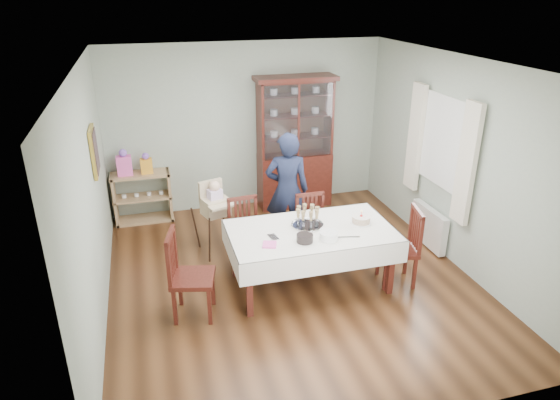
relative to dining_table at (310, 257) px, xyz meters
name	(u,v)px	position (x,y,z in m)	size (l,w,h in m)	color
floor	(290,277)	(-0.20, 0.20, -0.38)	(5.00, 5.00, 0.00)	#593319
room_shell	(279,139)	(-0.20, 0.74, 1.32)	(5.00, 5.00, 5.00)	#9EAA99
dining_table	(310,257)	(0.00, 0.00, 0.00)	(2.01, 1.16, 0.76)	#4E1B13
china_cabinet	(295,141)	(0.55, 2.46, 0.74)	(1.30, 0.48, 2.18)	#4E1B13
sideboard	(143,197)	(-1.95, 2.48, 0.02)	(0.90, 0.38, 0.80)	tan
picture_frame	(94,151)	(-2.42, 1.00, 1.27)	(0.04, 0.48, 0.58)	gold
window	(444,142)	(2.02, 0.50, 1.17)	(0.04, 1.02, 1.22)	white
curtain_left	(467,164)	(1.96, -0.12, 1.07)	(0.07, 0.30, 1.55)	silver
curtain_right	(415,137)	(1.96, 1.12, 1.07)	(0.07, 0.30, 1.55)	silver
radiator	(429,227)	(1.96, 0.50, -0.08)	(0.10, 0.80, 0.55)	white
chair_far_left	(247,248)	(-0.67, 0.63, -0.10)	(0.46, 0.46, 0.94)	#4E1B13
chair_far_right	(313,243)	(0.22, 0.53, -0.11)	(0.43, 0.43, 0.94)	#4E1B13
chair_end_left	(192,291)	(-1.49, -0.24, -0.08)	(0.56, 0.56, 1.04)	#4E1B13
chair_end_right	(398,261)	(1.08, -0.24, -0.09)	(0.53, 0.53, 0.99)	#4E1B13
woman	(287,190)	(0.02, 1.11, 0.45)	(0.61, 0.40, 1.67)	black
high_chair	(216,223)	(-0.98, 1.22, 0.02)	(0.58, 0.58, 1.04)	black
champagne_tray	(308,220)	(-0.01, 0.12, 0.45)	(0.40, 0.40, 0.24)	silver
birthday_cake	(361,220)	(0.65, 0.00, 0.42)	(0.26, 0.26, 0.18)	white
plate_stack_dark	(305,238)	(-0.17, -0.26, 0.42)	(0.19, 0.19, 0.09)	black
plate_stack_white	(329,236)	(0.12, -0.29, 0.42)	(0.22, 0.22, 0.09)	white
napkin_stack	(270,245)	(-0.58, -0.24, 0.39)	(0.15, 0.15, 0.02)	#F259B3
cutlery	(270,237)	(-0.53, -0.06, 0.38)	(0.11, 0.16, 0.01)	silver
cake_knife	(348,237)	(0.35, -0.30, 0.38)	(0.28, 0.02, 0.01)	silver
gift_bag_pink	(124,164)	(-2.16, 2.46, 0.60)	(0.23, 0.15, 0.41)	#F259B3
gift_bag_orange	(146,164)	(-1.84, 2.46, 0.56)	(0.18, 0.13, 0.33)	orange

